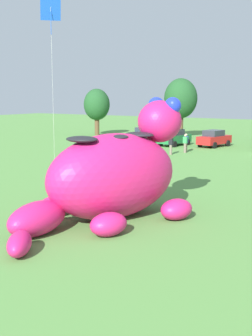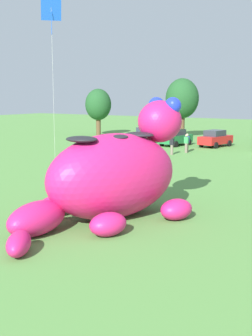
% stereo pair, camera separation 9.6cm
% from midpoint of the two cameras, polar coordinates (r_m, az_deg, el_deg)
% --- Properties ---
extents(ground_plane, '(160.00, 160.00, 0.00)m').
position_cam_midpoint_polar(ground_plane, '(20.17, -2.35, -5.90)').
color(ground_plane, '#568E42').
extents(giant_inflatable_creature, '(6.32, 10.45, 5.19)m').
position_cam_midpoint_polar(giant_inflatable_creature, '(19.23, -1.47, -0.85)').
color(giant_inflatable_creature, '#E01E6B').
rests_on(giant_inflatable_creature, ground).
extents(car_blue, '(2.53, 4.35, 1.72)m').
position_cam_midpoint_polar(car_blue, '(49.91, 2.83, 4.23)').
color(car_blue, '#2347B7').
rests_on(car_blue, ground).
extents(car_green, '(2.32, 4.28, 1.72)m').
position_cam_midpoint_polar(car_green, '(47.21, 6.40, 3.89)').
color(car_green, '#1E7238').
rests_on(car_green, ground).
extents(car_red, '(2.50, 4.35, 1.72)m').
position_cam_midpoint_polar(car_red, '(46.78, 11.39, 3.72)').
color(car_red, red).
rests_on(car_red, ground).
extents(tree_far_left, '(3.42, 3.42, 6.07)m').
position_cam_midpoint_polar(tree_far_left, '(59.43, -3.52, 8.05)').
color(tree_far_left, brown).
rests_on(tree_far_left, ground).
extents(tree_left, '(4.12, 4.12, 7.31)m').
position_cam_midpoint_polar(tree_left, '(56.47, 7.23, 8.75)').
color(tree_left, brown).
rests_on(tree_left, ground).
extents(spectator_near_inflatable, '(0.38, 0.26, 1.71)m').
position_cam_midpoint_polar(spectator_near_inflatable, '(42.13, 7.88, 3.20)').
color(spectator_near_inflatable, '#726656').
rests_on(spectator_near_inflatable, ground).
extents(spectator_mid_field, '(0.38, 0.26, 1.71)m').
position_cam_midpoint_polar(spectator_mid_field, '(39.95, 5.95, 2.90)').
color(spectator_mid_field, '#726656').
rests_on(spectator_mid_field, ground).
extents(spectator_by_cars, '(0.38, 0.26, 1.71)m').
position_cam_midpoint_polar(spectator_by_cars, '(27.50, -7.21, -0.04)').
color(spectator_by_cars, black).
rests_on(spectator_by_cars, ground).
extents(spectator_far_side, '(0.38, 0.26, 1.71)m').
position_cam_midpoint_polar(spectator_far_side, '(41.45, 7.77, 3.10)').
color(spectator_far_side, '#726656').
rests_on(spectator_far_side, ground).
extents(tethered_flying_kite, '(1.13, 1.13, 10.78)m').
position_cam_midpoint_polar(tethered_flying_kite, '(26.11, -9.42, 19.28)').
color(tethered_flying_kite, brown).
rests_on(tethered_flying_kite, ground).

